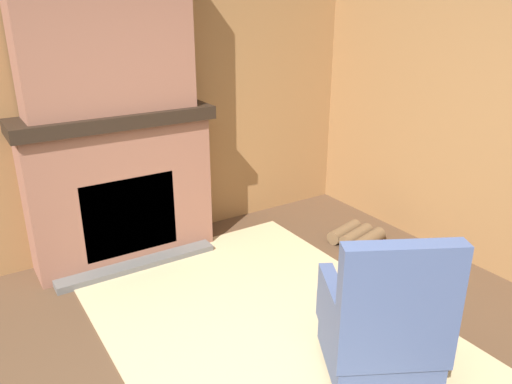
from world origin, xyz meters
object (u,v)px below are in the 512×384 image
object	(u,v)px
oil_lamp_vase	(80,101)
storage_case	(169,98)
firewood_stack	(356,236)
armchair	(383,326)

from	to	relation	value
oil_lamp_vase	storage_case	xyz separation A→B (m)	(0.00, 0.76, -0.05)
firewood_stack	storage_case	xyz separation A→B (m)	(-0.98, -1.43, 1.32)
firewood_stack	oil_lamp_vase	bearing A→B (deg)	-114.14
armchair	firewood_stack	world-z (taller)	armchair
firewood_stack	armchair	bearing A→B (deg)	-39.07
oil_lamp_vase	storage_case	size ratio (longest dim) A/B	1.19
armchair	storage_case	bearing A→B (deg)	34.51
armchair	oil_lamp_vase	bearing A→B (deg)	51.22
oil_lamp_vase	storage_case	bearing A→B (deg)	89.99
armchair	oil_lamp_vase	xyz separation A→B (m)	(-2.42, -1.02, 1.07)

